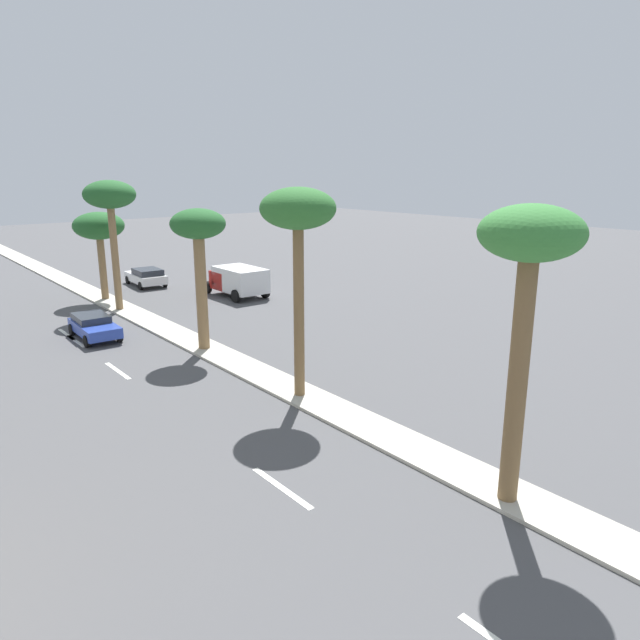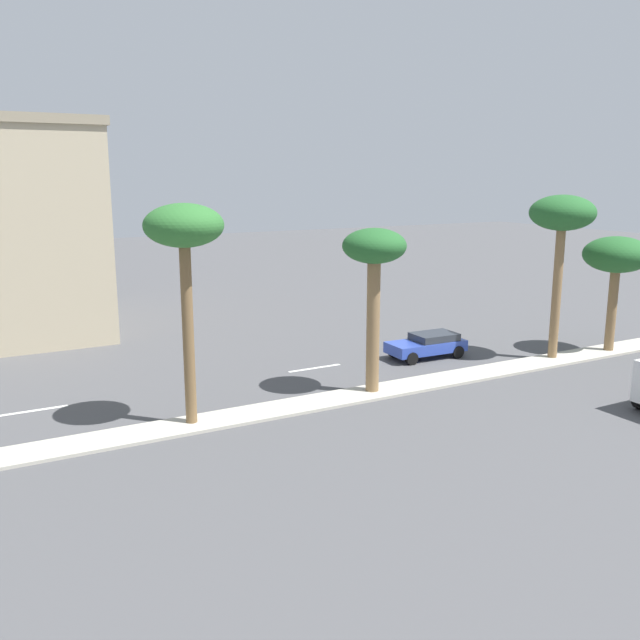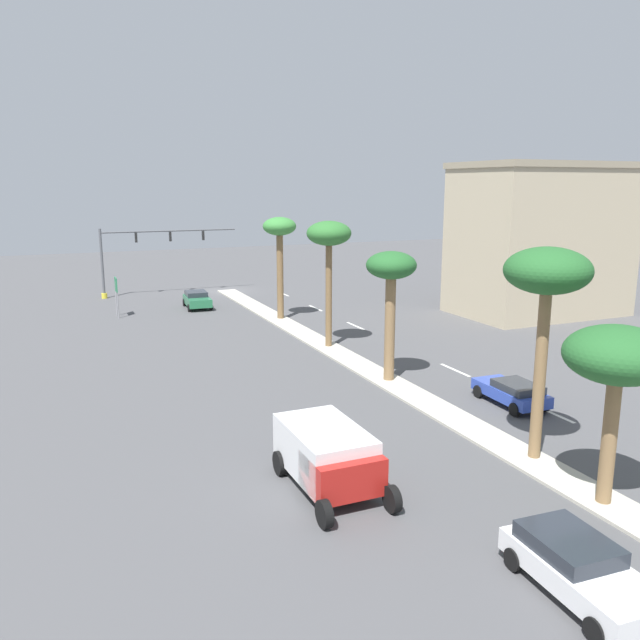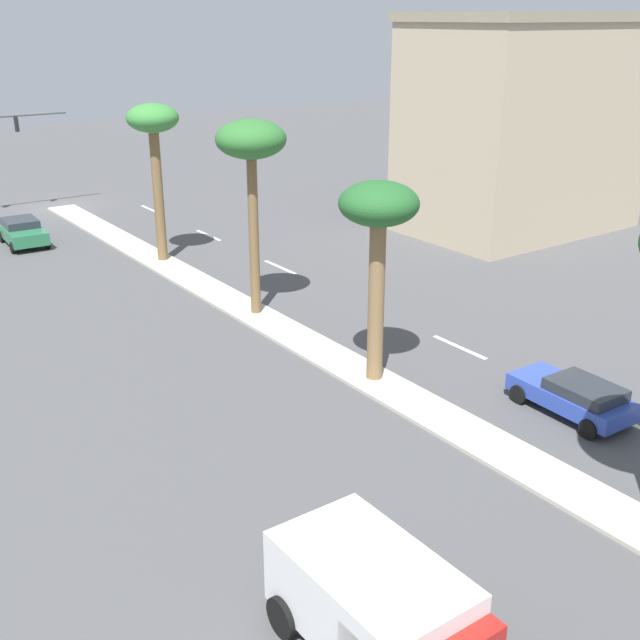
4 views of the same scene
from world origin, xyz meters
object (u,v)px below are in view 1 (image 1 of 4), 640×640
Objects in this scene: palm_tree_inboard at (99,228)px; palm_tree_outboard at (110,199)px; palm_tree_rear at (529,258)px; box_truck at (237,280)px; sedan_blue_center at (94,326)px; palm_tree_far at (198,234)px; sedan_white_outboard at (146,276)px; palm_tree_near at (298,218)px.

palm_tree_outboard is at bearing -95.95° from palm_tree_inboard.
box_truck is (8.28, 27.76, -5.53)m from palm_tree_rear.
sedan_blue_center is at bearing 98.28° from palm_tree_rear.
palm_tree_far is 19.26m from sedan_white_outboard.
palm_tree_outboard reaches higher than palm_tree_rear.
palm_tree_near is 1.99× the size of sedan_blue_center.
sedan_white_outboard is 8.68m from box_truck.
box_truck is at bearing 65.85° from palm_tree_near.
box_truck is at bearing 51.26° from palm_tree_far.
palm_tree_inboard is at bearing 149.34° from box_truck.
sedan_blue_center is 12.49m from box_truck.
palm_tree_far reaches higher than palm_tree_inboard.
palm_tree_outboard is at bearing 173.46° from box_truck.
palm_tree_rear is 17.68m from palm_tree_far.
palm_tree_rear is 1.94× the size of sedan_blue_center.
palm_tree_outboard is (-0.04, 28.71, 0.37)m from palm_tree_rear.
palm_tree_outboard is 10.25m from box_truck.
palm_tree_inboard reaches higher than box_truck.
palm_tree_near is 1.82× the size of sedan_white_outboard.
palm_tree_near is 22.94m from palm_tree_inboard.
palm_tree_near is at bearing -90.23° from palm_tree_far.
palm_tree_rear is at bearing -106.61° from box_truck.
box_truck reaches higher than sedan_white_outboard.
sedan_white_outboard is at bearing 75.83° from palm_tree_far.
palm_tree_near reaches higher than sedan_blue_center.
palm_tree_inboard is 1.34× the size of sedan_white_outboard.
sedan_blue_center is at bearing -159.44° from box_truck.
palm_tree_inboard reaches higher than sedan_white_outboard.
palm_tree_far is 13.76m from box_truck.
palm_tree_far is at bearing -104.17° from sedan_white_outboard.
palm_tree_far is 11.13m from palm_tree_outboard.
palm_tree_rear is at bearing -90.85° from palm_tree_near.
palm_tree_inboard is 9.99m from box_truck.
palm_tree_outboard is at bearing 91.11° from palm_tree_far.
box_truck is (11.68, 4.38, 0.52)m from sedan_blue_center.
palm_tree_inboard is 10.76m from sedan_blue_center.
palm_tree_inboard is at bearing 84.05° from palm_tree_outboard.
sedan_blue_center is (-3.36, -5.34, -6.43)m from palm_tree_outboard.
palm_tree_far is at bearing -88.89° from palm_tree_outboard.
palm_tree_far reaches higher than box_truck.
palm_tree_rear reaches higher than palm_tree_inboard.
palm_tree_outboard is 1.36× the size of palm_tree_inboard.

